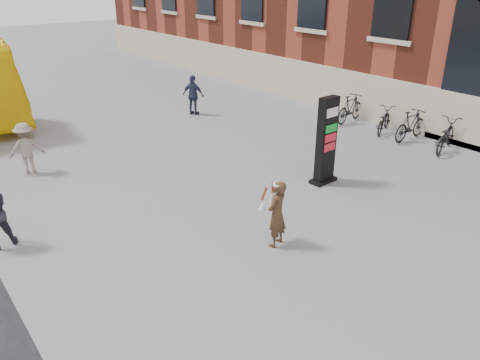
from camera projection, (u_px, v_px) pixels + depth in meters
ground at (265, 243)px, 10.46m from camera, size 100.00×100.00×0.00m
info_pylon at (326, 141)px, 12.95m from camera, size 0.81×0.42×2.49m
woman at (276, 213)px, 10.08m from camera, size 0.70×0.66×1.53m
pedestrian_b at (26, 148)px, 13.78m from camera, size 1.09×0.77×1.54m
pedestrian_c at (193, 95)px, 19.35m from camera, size 0.80×1.04×1.65m
bike_4 at (446, 135)px, 15.61m from camera, size 2.09×1.22×1.04m
bike_5 at (411, 125)px, 16.56m from camera, size 1.81×0.55×1.08m
bike_6 at (383, 120)px, 17.41m from camera, size 1.83×1.26×0.91m
bike_7 at (350, 108)px, 18.51m from camera, size 1.90×0.84×1.11m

